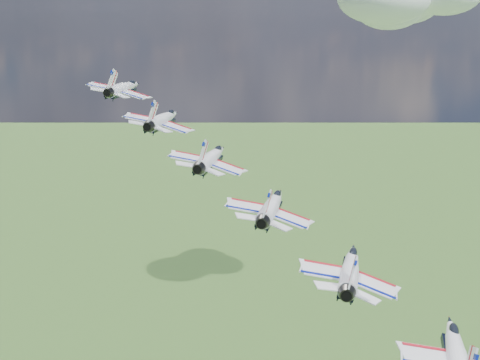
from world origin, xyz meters
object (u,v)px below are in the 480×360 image
(jet_5, at_px, (456,352))
(jet_4, at_px, (350,268))
(jet_1, at_px, (163,119))
(jet_0, at_px, (124,88))
(jet_2, at_px, (212,157))
(jet_3, at_px, (272,206))

(jet_5, bearing_deg, jet_4, 135.96)
(jet_1, bearing_deg, jet_0, 135.96)
(jet_1, relative_size, jet_4, 1.00)
(jet_2, bearing_deg, jet_0, 135.96)
(jet_2, bearing_deg, jet_1, 135.96)
(jet_3, bearing_deg, jet_4, -44.04)
(jet_2, distance_m, jet_3, 12.60)
(jet_0, relative_size, jet_5, 1.00)
(jet_3, bearing_deg, jet_1, 135.96)
(jet_0, xyz_separation_m, jet_1, (9.11, -8.18, -2.98))
(jet_0, bearing_deg, jet_5, -44.04)
(jet_1, distance_m, jet_5, 50.41)
(jet_0, bearing_deg, jet_3, -44.04)
(jet_2, relative_size, jet_3, 1.00)
(jet_1, height_order, jet_3, jet_1)
(jet_1, bearing_deg, jet_3, -44.04)
(jet_3, distance_m, jet_5, 25.20)
(jet_5, bearing_deg, jet_0, 135.96)
(jet_0, distance_m, jet_5, 63.01)
(jet_0, distance_m, jet_3, 37.81)
(jet_4, xyz_separation_m, jet_5, (9.11, -8.18, -2.98))
(jet_0, relative_size, jet_1, 1.00)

